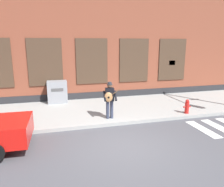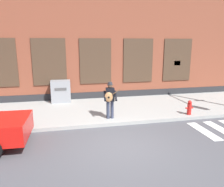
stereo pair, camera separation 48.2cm
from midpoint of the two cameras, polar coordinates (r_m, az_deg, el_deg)
ground_plane at (r=7.78m, az=1.79°, el=-13.67°), size 160.00×160.00×0.00m
sidewalk at (r=11.57m, az=-4.29°, el=-4.25°), size 28.00×4.53×0.15m
building_backdrop at (r=15.29m, az=-7.74°, el=16.57°), size 28.00×4.06×8.99m
busker at (r=9.74m, az=-2.06°, el=-1.25°), size 0.72×0.57×1.68m
utility_box at (r=12.96m, az=-15.13°, el=0.42°), size 1.10×0.71×1.26m
fire_hydrant at (r=11.16m, az=17.84°, el=-3.25°), size 0.38×0.20×0.70m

